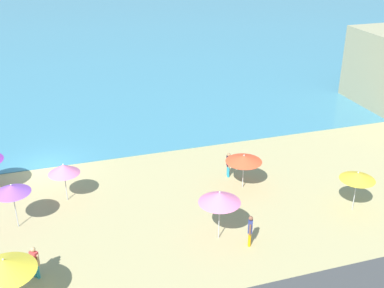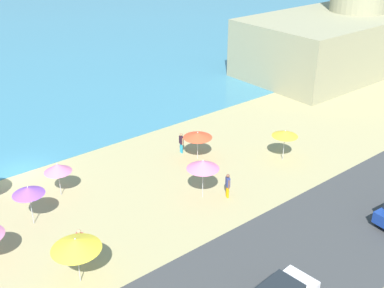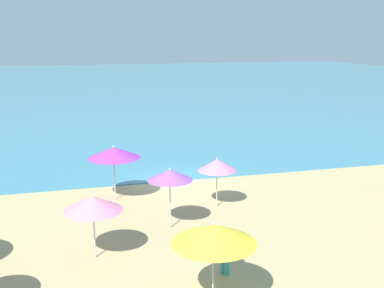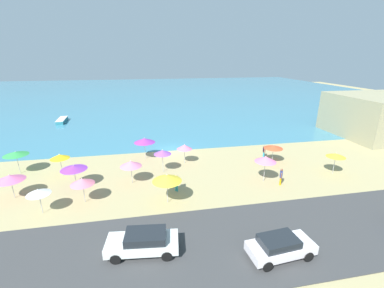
{
  "view_description": "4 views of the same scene",
  "coord_description": "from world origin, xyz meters",
  "px_view_note": "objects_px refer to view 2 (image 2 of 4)",
  "views": [
    {
      "loc": [
        0.76,
        -28.59,
        14.46
      ],
      "look_at": [
        9.03,
        -2.32,
        1.47
      ],
      "focal_mm": 45.0,
      "sensor_mm": 36.0,
      "label": 1
    },
    {
      "loc": [
        -8.98,
        -30.03,
        16.62
      ],
      "look_at": [
        10.81,
        -5.57,
        1.1
      ],
      "focal_mm": 45.0,
      "sensor_mm": 36.0,
      "label": 2
    },
    {
      "loc": [
        -5.62,
        -24.23,
        7.67
      ],
      "look_at": [
        1.41,
        1.45,
        1.67
      ],
      "focal_mm": 45.0,
      "sensor_mm": 36.0,
      "label": 3
    },
    {
      "loc": [
        -3.27,
        -31.19,
        11.7
      ],
      "look_at": [
        2.25,
        -2.41,
        1.6
      ],
      "focal_mm": 24.0,
      "sensor_mm": 36.0,
      "label": 4
    }
  ],
  "objects_px": {
    "beach_umbrella_0": "(285,134)",
    "beach_umbrella_6": "(203,165)",
    "beach_umbrella_5": "(76,244)",
    "bather_0": "(228,184)",
    "beach_umbrella_8": "(58,168)",
    "beach_umbrella_9": "(28,191)",
    "harbor_fortress": "(335,31)",
    "bather_2": "(181,142)",
    "bather_1": "(80,241)",
    "beach_umbrella_3": "(198,135)"
  },
  "relations": [
    {
      "from": "beach_umbrella_3",
      "to": "harbor_fortress",
      "type": "height_order",
      "value": "harbor_fortress"
    },
    {
      "from": "beach_umbrella_3",
      "to": "bather_0",
      "type": "bearing_deg",
      "value": -109.53
    },
    {
      "from": "beach_umbrella_9",
      "to": "bather_2",
      "type": "height_order",
      "value": "beach_umbrella_9"
    },
    {
      "from": "beach_umbrella_3",
      "to": "beach_umbrella_6",
      "type": "xyz_separation_m",
      "value": [
        -3.08,
        -4.24,
        0.44
      ]
    },
    {
      "from": "bather_1",
      "to": "bather_0",
      "type": "bearing_deg",
      "value": -3.93
    },
    {
      "from": "beach_umbrella_3",
      "to": "bather_1",
      "type": "relative_size",
      "value": 1.32
    },
    {
      "from": "beach_umbrella_0",
      "to": "beach_umbrella_6",
      "type": "distance_m",
      "value": 7.87
    },
    {
      "from": "beach_umbrella_0",
      "to": "bather_1",
      "type": "distance_m",
      "value": 16.59
    },
    {
      "from": "beach_umbrella_9",
      "to": "bather_1",
      "type": "height_order",
      "value": "beach_umbrella_9"
    },
    {
      "from": "bather_1",
      "to": "beach_umbrella_9",
      "type": "bearing_deg",
      "value": 101.1
    },
    {
      "from": "beach_umbrella_6",
      "to": "beach_umbrella_9",
      "type": "distance_m",
      "value": 10.34
    },
    {
      "from": "beach_umbrella_8",
      "to": "beach_umbrella_9",
      "type": "xyz_separation_m",
      "value": [
        -2.62,
        -1.9,
        0.27
      ]
    },
    {
      "from": "beach_umbrella_0",
      "to": "beach_umbrella_6",
      "type": "bearing_deg",
      "value": -178.53
    },
    {
      "from": "beach_umbrella_8",
      "to": "bather_2",
      "type": "xyz_separation_m",
      "value": [
        9.67,
        -0.17,
        -1.08
      ]
    },
    {
      "from": "beach_umbrella_6",
      "to": "beach_umbrella_9",
      "type": "height_order",
      "value": "beach_umbrella_6"
    },
    {
      "from": "beach_umbrella_9",
      "to": "beach_umbrella_3",
      "type": "bearing_deg",
      "value": 0.97
    },
    {
      "from": "beach_umbrella_9",
      "to": "beach_umbrella_5",
      "type": "bearing_deg",
      "value": -91.24
    },
    {
      "from": "beach_umbrella_5",
      "to": "beach_umbrella_8",
      "type": "relative_size",
      "value": 1.13
    },
    {
      "from": "beach_umbrella_0",
      "to": "beach_umbrella_8",
      "type": "distance_m",
      "value": 15.84
    },
    {
      "from": "beach_umbrella_8",
      "to": "harbor_fortress",
      "type": "relative_size",
      "value": 0.13
    },
    {
      "from": "bather_0",
      "to": "harbor_fortress",
      "type": "relative_size",
      "value": 0.09
    },
    {
      "from": "beach_umbrella_6",
      "to": "bather_2",
      "type": "relative_size",
      "value": 1.69
    },
    {
      "from": "bather_0",
      "to": "bather_2",
      "type": "distance_m",
      "value": 6.92
    },
    {
      "from": "beach_umbrella_5",
      "to": "beach_umbrella_9",
      "type": "xyz_separation_m",
      "value": [
        0.13,
        6.11,
        -0.03
      ]
    },
    {
      "from": "bather_0",
      "to": "harbor_fortress",
      "type": "bearing_deg",
      "value": 24.3
    },
    {
      "from": "beach_umbrella_9",
      "to": "beach_umbrella_6",
      "type": "bearing_deg",
      "value": -22.9
    },
    {
      "from": "bather_1",
      "to": "bather_2",
      "type": "xyz_separation_m",
      "value": [
        11.43,
        6.06,
        -0.03
      ]
    },
    {
      "from": "beach_umbrella_8",
      "to": "bather_1",
      "type": "distance_m",
      "value": 6.56
    },
    {
      "from": "beach_umbrella_9",
      "to": "beach_umbrella_0",
      "type": "bearing_deg",
      "value": -12.4
    },
    {
      "from": "beach_umbrella_8",
      "to": "bather_0",
      "type": "distance_m",
      "value": 10.73
    },
    {
      "from": "beach_umbrella_5",
      "to": "bather_0",
      "type": "distance_m",
      "value": 11.02
    },
    {
      "from": "beach_umbrella_9",
      "to": "bather_0",
      "type": "relative_size",
      "value": 1.52
    },
    {
      "from": "beach_umbrella_0",
      "to": "harbor_fortress",
      "type": "xyz_separation_m",
      "value": [
        20.65,
        11.13,
        2.33
      ]
    },
    {
      "from": "beach_umbrella_0",
      "to": "bather_0",
      "type": "xyz_separation_m",
      "value": [
        -6.64,
        -1.19,
        -1.15
      ]
    },
    {
      "from": "beach_umbrella_5",
      "to": "beach_umbrella_9",
      "type": "distance_m",
      "value": 6.11
    },
    {
      "from": "beach_umbrella_9",
      "to": "bather_2",
      "type": "relative_size",
      "value": 1.59
    },
    {
      "from": "beach_umbrella_3",
      "to": "beach_umbrella_8",
      "type": "xyz_separation_m",
      "value": [
        -9.99,
        1.69,
        0.07
      ]
    },
    {
      "from": "beach_umbrella_9",
      "to": "bather_2",
      "type": "distance_m",
      "value": 12.48
    },
    {
      "from": "beach_umbrella_5",
      "to": "beach_umbrella_8",
      "type": "bearing_deg",
      "value": 71.05
    },
    {
      "from": "bather_2",
      "to": "bather_1",
      "type": "bearing_deg",
      "value": -152.05
    },
    {
      "from": "beach_umbrella_0",
      "to": "beach_umbrella_6",
      "type": "xyz_separation_m",
      "value": [
        -7.86,
        -0.2,
        0.26
      ]
    },
    {
      "from": "beach_umbrella_0",
      "to": "bather_0",
      "type": "bearing_deg",
      "value": -169.81
    },
    {
      "from": "beach_umbrella_5",
      "to": "beach_umbrella_6",
      "type": "bearing_deg",
      "value": 12.16
    },
    {
      "from": "beach_umbrella_5",
      "to": "harbor_fortress",
      "type": "xyz_separation_m",
      "value": [
        38.17,
        13.41,
        2.15
      ]
    },
    {
      "from": "beach_umbrella_6",
      "to": "beach_umbrella_8",
      "type": "bearing_deg",
      "value": 139.4
    },
    {
      "from": "beach_umbrella_6",
      "to": "bather_0",
      "type": "relative_size",
      "value": 1.61
    },
    {
      "from": "beach_umbrella_3",
      "to": "bather_2",
      "type": "distance_m",
      "value": 1.85
    },
    {
      "from": "beach_umbrella_8",
      "to": "bather_1",
      "type": "bearing_deg",
      "value": -105.82
    },
    {
      "from": "beach_umbrella_3",
      "to": "beach_umbrella_9",
      "type": "height_order",
      "value": "beach_umbrella_9"
    },
    {
      "from": "beach_umbrella_5",
      "to": "harbor_fortress",
      "type": "bearing_deg",
      "value": 19.36
    }
  ]
}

